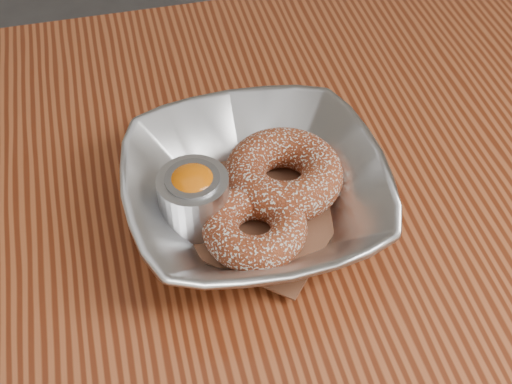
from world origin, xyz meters
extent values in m
cube|color=brown|center=(0.00, 0.00, 0.73)|extent=(1.20, 0.80, 0.04)
imported|color=#B3B6BA|center=(-0.10, 0.05, 0.78)|extent=(0.23, 0.23, 0.06)
cube|color=brown|center=(-0.10, 0.05, 0.76)|extent=(0.20, 0.20, 0.00)
torus|color=maroon|center=(-0.07, 0.06, 0.78)|extent=(0.11, 0.11, 0.04)
torus|color=maroon|center=(-0.11, 0.01, 0.78)|extent=(0.09, 0.09, 0.03)
cylinder|color=#B3B6BA|center=(-0.15, 0.05, 0.78)|extent=(0.06, 0.06, 0.05)
cylinder|color=gray|center=(-0.15, 0.05, 0.79)|extent=(0.05, 0.05, 0.05)
ellipsoid|color=orange|center=(-0.15, 0.05, 0.80)|extent=(0.04, 0.04, 0.03)
camera|label=1|loc=(-0.20, -0.36, 1.23)|focal=50.00mm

